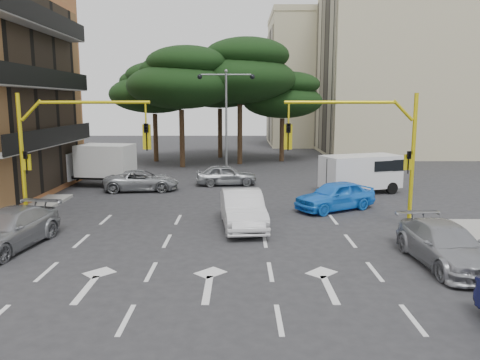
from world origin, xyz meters
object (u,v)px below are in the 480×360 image
object	(u,v)px
car_silver_parked	(445,245)
box_truck_a	(92,165)
street_lamp_center	(226,104)
car_silver_cross_b	(226,175)
signal_mast_left	(62,142)
car_white_hatch	(243,209)
car_silver_cross_a	(142,181)
signal_mast_right	(373,142)
van_white	(361,174)
car_blue_compact	(335,196)
car_silver_wagon	(7,230)

from	to	relation	value
car_silver_parked	box_truck_a	bearing A→B (deg)	134.20
street_lamp_center	car_silver_cross_b	world-z (taller)	street_lamp_center
signal_mast_left	car_white_hatch	world-z (taller)	signal_mast_left
car_silver_cross_a	car_silver_cross_b	distance (m)	5.70
signal_mast_right	car_white_hatch	world-z (taller)	signal_mast_right
signal_mast_left	box_truck_a	xyz separation A→B (m)	(-2.20, 10.79, -2.48)
van_white	signal_mast_right	bearing A→B (deg)	-31.36
box_truck_a	street_lamp_center	bearing A→B (deg)	-61.49
signal_mast_right	van_white	distance (m)	8.87
car_white_hatch	car_silver_parked	distance (m)	8.60
car_silver_cross_a	box_truck_a	bearing A→B (deg)	58.89
car_silver_cross_a	car_silver_cross_b	bearing A→B (deg)	-74.61
car_blue_compact	box_truck_a	size ratio (longest dim) A/B	0.78
car_silver_wagon	van_white	distance (m)	19.96
street_lamp_center	car_silver_wagon	world-z (taller)	street_lamp_center
signal_mast_right	car_blue_compact	bearing A→B (deg)	102.91
car_white_hatch	car_silver_cross_a	xyz separation A→B (m)	(-6.39, 8.80, -0.18)
car_silver_cross_a	car_blue_compact	bearing A→B (deg)	-120.97
box_truck_a	car_blue_compact	bearing A→B (deg)	-106.85
signal_mast_right	signal_mast_left	xyz separation A→B (m)	(-13.61, 0.00, 0.00)
signal_mast_left	car_silver_wagon	bearing A→B (deg)	-112.05
car_silver_parked	car_silver_wagon	bearing A→B (deg)	169.98
signal_mast_left	car_silver_wagon	distance (m)	4.47
signal_mast_left	street_lamp_center	bearing A→B (deg)	64.09
car_white_hatch	car_silver_cross_b	xyz separation A→B (m)	(-1.05, 10.82, -0.13)
car_silver_cross_a	street_lamp_center	bearing A→B (deg)	-51.78
car_silver_wagon	car_silver_cross_a	distance (m)	12.25
car_white_hatch	box_truck_a	xyz separation A→B (m)	(-10.11, 10.60, 0.58)
car_silver_cross_b	car_silver_parked	bearing A→B (deg)	-159.17
car_silver_wagon	box_truck_a	distance (m)	13.79
car_silver_wagon	car_silver_parked	size ratio (longest dim) A/B	1.04
car_silver_parked	van_white	bearing A→B (deg)	84.85
signal_mast_right	car_white_hatch	xyz separation A→B (m)	(-5.70, 0.19, -3.06)
car_blue_compact	car_silver_wagon	size ratio (longest dim) A/B	0.87
car_blue_compact	car_silver_cross_b	size ratio (longest dim) A/B	1.09
car_blue_compact	car_silver_cross_b	bearing A→B (deg)	-171.55
car_silver_cross_a	car_silver_parked	xyz separation A→B (m)	(13.39, -13.80, 0.07)
car_blue_compact	car_silver_cross_a	bearing A→B (deg)	-145.81
car_silver_cross_a	car_silver_cross_b	size ratio (longest dim) A/B	1.14
car_white_hatch	van_white	size ratio (longest dim) A/B	1.04
signal_mast_right	car_silver_cross_a	bearing A→B (deg)	143.34
signal_mast_right	box_truck_a	size ratio (longest dim) A/B	1.05
signal_mast_right	car_silver_wagon	size ratio (longest dim) A/B	1.16
car_white_hatch	car_blue_compact	world-z (taller)	car_white_hatch
car_white_hatch	car_silver_wagon	distance (m)	9.64
car_silver_cross_b	street_lamp_center	bearing A→B (deg)	-5.11
street_lamp_center	car_blue_compact	bearing A→B (deg)	-60.15
car_silver_cross_b	box_truck_a	world-z (taller)	box_truck_a
car_silver_wagon	car_silver_cross_a	xyz separation A→B (m)	(2.72, 11.94, -0.10)
car_silver_cross_a	van_white	size ratio (longest dim) A/B	0.97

